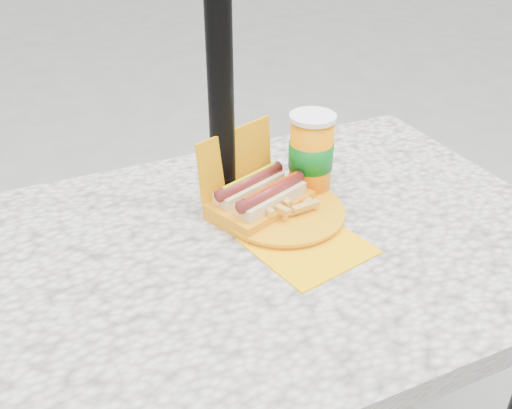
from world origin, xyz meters
name	(u,v)px	position (x,y,z in m)	size (l,w,h in m)	color
picnic_table	(257,287)	(0.00, 0.00, 0.64)	(1.20, 0.80, 0.75)	beige
umbrella_pole	(219,33)	(0.00, 0.16, 1.10)	(0.05, 0.05, 2.20)	black
hotdog_box	(258,196)	(0.05, 0.10, 0.79)	(0.23, 0.20, 0.16)	orange
fries_plate	(284,213)	(0.08, 0.05, 0.76)	(0.25, 0.35, 0.05)	#FEB200
soda_cup	(311,155)	(0.18, 0.12, 0.84)	(0.10, 0.10, 0.18)	#FF8500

